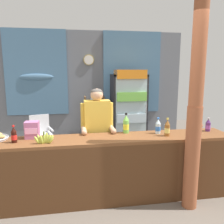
{
  "coord_description": "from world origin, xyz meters",
  "views": [
    {
      "loc": [
        -0.39,
        -2.58,
        1.8
      ],
      "look_at": [
        0.17,
        0.8,
        1.19
      ],
      "focal_mm": 36.65,
      "sensor_mm": 36.0,
      "label": 1
    }
  ],
  "objects_px": {
    "plastic_lawn_chair": "(41,132)",
    "soda_bottle_cola": "(14,135)",
    "drink_fridge": "(129,105)",
    "snack_box_wafer": "(32,130)",
    "soda_bottle_iced_tea": "(167,128)",
    "soda_bottle_water": "(158,127)",
    "soda_bottle_lime_soda": "(126,124)",
    "soda_bottle_grape_soda": "(208,125)",
    "banana_bunch": "(44,139)",
    "bottle_shelf_rack": "(95,120)",
    "shopkeeper": "(97,125)",
    "timber_post": "(195,111)",
    "stall_counter": "(114,164)"
  },
  "relations": [
    {
      "from": "plastic_lawn_chair",
      "to": "soda_bottle_cola",
      "type": "relative_size",
      "value": 3.77
    },
    {
      "from": "drink_fridge",
      "to": "snack_box_wafer",
      "type": "bearing_deg",
      "value": -132.0
    },
    {
      "from": "soda_bottle_iced_tea",
      "to": "soda_bottle_water",
      "type": "relative_size",
      "value": 1.08
    },
    {
      "from": "plastic_lawn_chair",
      "to": "soda_bottle_lime_soda",
      "type": "xyz_separation_m",
      "value": [
        1.48,
        -1.8,
        0.54
      ]
    },
    {
      "from": "soda_bottle_grape_soda",
      "to": "soda_bottle_cola",
      "type": "distance_m",
      "value": 2.77
    },
    {
      "from": "soda_bottle_lime_soda",
      "to": "soda_bottle_cola",
      "type": "height_order",
      "value": "soda_bottle_lime_soda"
    },
    {
      "from": "soda_bottle_cola",
      "to": "snack_box_wafer",
      "type": "height_order",
      "value": "snack_box_wafer"
    },
    {
      "from": "banana_bunch",
      "to": "soda_bottle_water",
      "type": "bearing_deg",
      "value": 7.91
    },
    {
      "from": "bottle_shelf_rack",
      "to": "shopkeeper",
      "type": "relative_size",
      "value": 0.79
    },
    {
      "from": "soda_bottle_iced_tea",
      "to": "snack_box_wafer",
      "type": "distance_m",
      "value": 1.87
    },
    {
      "from": "timber_post",
      "to": "drink_fridge",
      "type": "relative_size",
      "value": 1.49
    },
    {
      "from": "timber_post",
      "to": "soda_bottle_cola",
      "type": "distance_m",
      "value": 2.32
    },
    {
      "from": "plastic_lawn_chair",
      "to": "shopkeeper",
      "type": "distance_m",
      "value": 1.96
    },
    {
      "from": "bottle_shelf_rack",
      "to": "plastic_lawn_chair",
      "type": "bearing_deg",
      "value": -161.22
    },
    {
      "from": "bottle_shelf_rack",
      "to": "plastic_lawn_chair",
      "type": "relative_size",
      "value": 1.41
    },
    {
      "from": "soda_bottle_grape_soda",
      "to": "soda_bottle_iced_tea",
      "type": "relative_size",
      "value": 0.81
    },
    {
      "from": "drink_fridge",
      "to": "soda_bottle_grape_soda",
      "type": "relative_size",
      "value": 8.78
    },
    {
      "from": "drink_fridge",
      "to": "banana_bunch",
      "type": "height_order",
      "value": "drink_fridge"
    },
    {
      "from": "soda_bottle_water",
      "to": "banana_bunch",
      "type": "distance_m",
      "value": 1.6
    },
    {
      "from": "timber_post",
      "to": "shopkeeper",
      "type": "relative_size",
      "value": 1.77
    },
    {
      "from": "plastic_lawn_chair",
      "to": "banana_bunch",
      "type": "distance_m",
      "value": 2.21
    },
    {
      "from": "soda_bottle_iced_tea",
      "to": "soda_bottle_water",
      "type": "height_order",
      "value": "soda_bottle_iced_tea"
    },
    {
      "from": "timber_post",
      "to": "drink_fridge",
      "type": "bearing_deg",
      "value": 95.13
    },
    {
      "from": "snack_box_wafer",
      "to": "soda_bottle_lime_soda",
      "type": "bearing_deg",
      "value": 2.32
    },
    {
      "from": "banana_bunch",
      "to": "plastic_lawn_chair",
      "type": "bearing_deg",
      "value": 99.47
    },
    {
      "from": "stall_counter",
      "to": "soda_bottle_cola",
      "type": "bearing_deg",
      "value": 176.11
    },
    {
      "from": "bottle_shelf_rack",
      "to": "soda_bottle_grape_soda",
      "type": "height_order",
      "value": "bottle_shelf_rack"
    },
    {
      "from": "stall_counter",
      "to": "shopkeeper",
      "type": "relative_size",
      "value": 2.21
    },
    {
      "from": "bottle_shelf_rack",
      "to": "soda_bottle_grape_soda",
      "type": "bearing_deg",
      "value": -56.6
    },
    {
      "from": "banana_bunch",
      "to": "timber_post",
      "type": "bearing_deg",
      "value": -7.68
    },
    {
      "from": "drink_fridge",
      "to": "soda_bottle_water",
      "type": "distance_m",
      "value": 2.11
    },
    {
      "from": "snack_box_wafer",
      "to": "banana_bunch",
      "type": "distance_m",
      "value": 0.34
    },
    {
      "from": "soda_bottle_grape_soda",
      "to": "soda_bottle_water",
      "type": "bearing_deg",
      "value": -179.57
    },
    {
      "from": "bottle_shelf_rack",
      "to": "snack_box_wafer",
      "type": "relative_size",
      "value": 5.27
    },
    {
      "from": "plastic_lawn_chair",
      "to": "soda_bottle_lime_soda",
      "type": "relative_size",
      "value": 2.85
    },
    {
      "from": "plastic_lawn_chair",
      "to": "snack_box_wafer",
      "type": "distance_m",
      "value": 1.93
    },
    {
      "from": "stall_counter",
      "to": "plastic_lawn_chair",
      "type": "distance_m",
      "value": 2.45
    },
    {
      "from": "plastic_lawn_chair",
      "to": "soda_bottle_water",
      "type": "height_order",
      "value": "soda_bottle_water"
    },
    {
      "from": "stall_counter",
      "to": "drink_fridge",
      "type": "height_order",
      "value": "drink_fridge"
    },
    {
      "from": "timber_post",
      "to": "soda_bottle_iced_tea",
      "type": "distance_m",
      "value": 0.5
    },
    {
      "from": "drink_fridge",
      "to": "soda_bottle_iced_tea",
      "type": "bearing_deg",
      "value": -89.62
    },
    {
      "from": "stall_counter",
      "to": "plastic_lawn_chair",
      "type": "height_order",
      "value": "stall_counter"
    },
    {
      "from": "soda_bottle_lime_soda",
      "to": "banana_bunch",
      "type": "bearing_deg",
      "value": -163.59
    },
    {
      "from": "timber_post",
      "to": "soda_bottle_iced_tea",
      "type": "relative_size",
      "value": 10.58
    },
    {
      "from": "stall_counter",
      "to": "soda_bottle_water",
      "type": "relative_size",
      "value": 14.24
    },
    {
      "from": "bottle_shelf_rack",
      "to": "soda_bottle_water",
      "type": "relative_size",
      "value": 5.07
    },
    {
      "from": "soda_bottle_cola",
      "to": "snack_box_wafer",
      "type": "bearing_deg",
      "value": 41.73
    },
    {
      "from": "soda_bottle_lime_soda",
      "to": "soda_bottle_cola",
      "type": "bearing_deg",
      "value": -171.49
    },
    {
      "from": "stall_counter",
      "to": "soda_bottle_lime_soda",
      "type": "height_order",
      "value": "soda_bottle_lime_soda"
    },
    {
      "from": "timber_post",
      "to": "drink_fridge",
      "type": "height_order",
      "value": "timber_post"
    }
  ]
}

